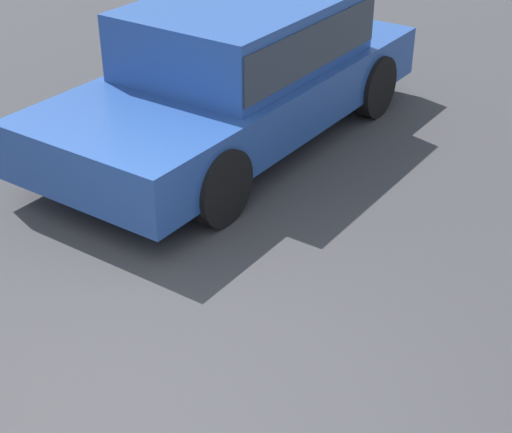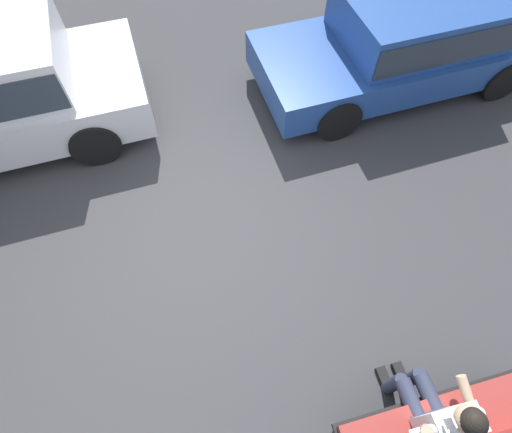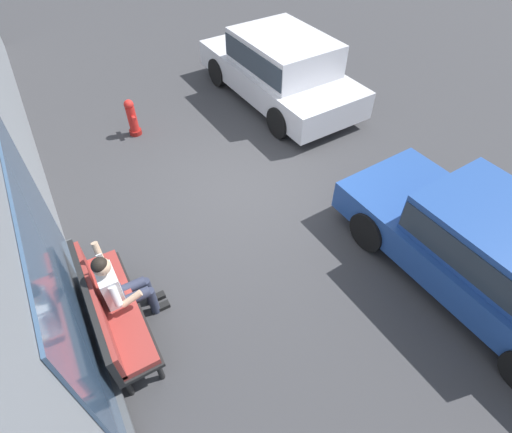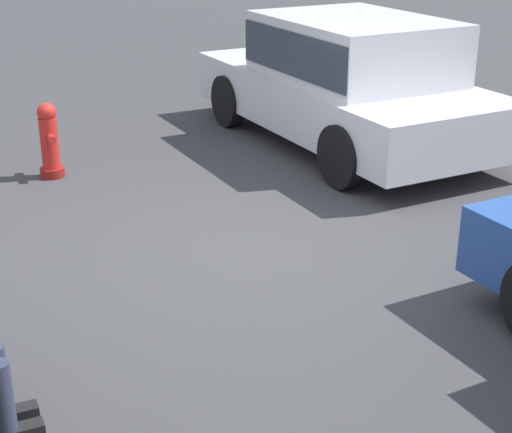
{
  "view_description": "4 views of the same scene",
  "coord_description": "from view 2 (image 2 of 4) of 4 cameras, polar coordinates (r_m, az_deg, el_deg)",
  "views": [
    {
      "loc": [
        1.98,
        2.6,
        3.32
      ],
      "look_at": [
        -1.41,
        -0.02,
        0.78
      ],
      "focal_mm": 55.0,
      "sensor_mm": 36.0,
      "label": 1
    },
    {
      "loc": [
        -0.08,
        2.6,
        4.39
      ],
      "look_at": [
        -0.61,
        0.59,
        0.96
      ],
      "focal_mm": 28.0,
      "sensor_mm": 36.0,
      "label": 2
    },
    {
      "loc": [
        -4.98,
        2.6,
        4.98
      ],
      "look_at": [
        -1.47,
        0.6,
        0.81
      ],
      "focal_mm": 28.0,
      "sensor_mm": 36.0,
      "label": 3
    },
    {
      "loc": [
        -5.51,
        2.6,
        2.78
      ],
      "look_at": [
        -1.02,
        0.52,
        0.77
      ],
      "focal_mm": 55.0,
      "sensor_mm": 36.0,
      "label": 4
    }
  ],
  "objects": [
    {
      "name": "ground_plane",
      "position": [
        5.1,
        -8.37,
        -1.53
      ],
      "size": [
        60.0,
        60.0,
        0.0
      ],
      "primitive_type": "plane",
      "color": "#38383A"
    },
    {
      "name": "person_on_phone",
      "position": [
        4.0,
        24.34,
        -24.13
      ],
      "size": [
        0.73,
        0.74,
        1.34
      ],
      "color": "#2D3347",
      "rests_on": "ground_plane"
    },
    {
      "name": "parked_car_near",
      "position": [
        6.78,
        21.07,
        22.78
      ],
      "size": [
        4.42,
        2.03,
        1.37
      ],
      "color": "#23478E",
      "rests_on": "ground_plane"
    }
  ]
}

